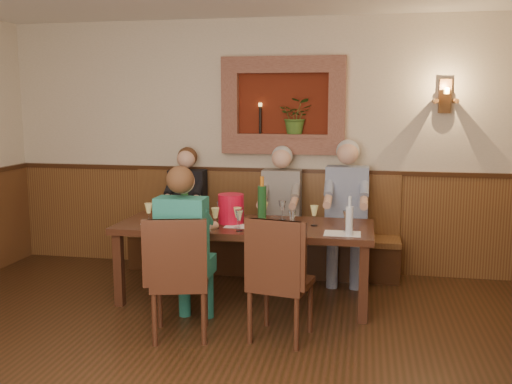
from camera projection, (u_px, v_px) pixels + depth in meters
room_shell at (181, 103)px, 3.42m from camera, size 6.04×6.04×2.82m
wainscoting at (185, 309)px, 3.62m from camera, size 6.02×6.02×1.15m
wall_niche at (286, 110)px, 6.24m from camera, size 1.36×0.30×1.06m
wall_sconce at (445, 97)px, 5.90m from camera, size 0.25×0.20×0.35m
dining_table at (245, 231)px, 5.40m from camera, size 2.40×0.90×0.75m
bench at (262, 243)px, 6.37m from camera, size 3.00×0.45×1.11m
chair_near_left at (181, 302)px, 4.60m from camera, size 0.54×0.54×1.01m
chair_near_right at (280, 304)px, 4.56m from camera, size 0.52×0.52×1.01m
person_bench_left at (186, 221)px, 6.39m from camera, size 0.41×0.50×1.39m
person_bench_mid at (280, 223)px, 6.19m from camera, size 0.42×0.51×1.42m
person_bench_right at (346, 222)px, 6.05m from camera, size 0.45×0.55×1.50m
person_chair_front at (186, 262)px, 4.73m from camera, size 0.41×0.50×1.39m
spittoon_bucket at (231, 209)px, 5.41m from camera, size 0.27×0.27×0.28m
wine_bottle_green_a at (262, 204)px, 5.39m from camera, size 0.09×0.09×0.45m
wine_bottle_green_b at (185, 204)px, 5.52m from camera, size 0.08×0.08×0.39m
water_bottle at (349, 220)px, 4.89m from camera, size 0.07×0.07×0.35m
tasting_sheet_a at (155, 223)px, 5.44m from camera, size 0.27×0.20×0.00m
tasting_sheet_b at (240, 226)px, 5.28m from camera, size 0.27×0.19×0.00m
tasting_sheet_c at (342, 234)px, 4.99m from camera, size 0.32×0.23×0.00m
tasting_sheet_d at (196, 228)px, 5.19m from camera, size 0.32×0.25×0.00m
wine_glass_0 at (149, 213)px, 5.41m from camera, size 0.08×0.08×0.19m
wine_glass_1 at (171, 208)px, 5.65m from camera, size 0.08×0.08×0.19m
wine_glass_2 at (186, 215)px, 5.32m from camera, size 0.08×0.08×0.19m
wine_glass_3 at (221, 211)px, 5.52m from camera, size 0.08×0.08×0.19m
wine_glass_4 at (238, 218)px, 5.20m from camera, size 0.08×0.08×0.19m
wine_glass_5 at (264, 212)px, 5.47m from camera, size 0.08×0.08×0.19m
wine_glass_6 at (292, 221)px, 5.04m from camera, size 0.08×0.08×0.19m
wine_glass_7 at (314, 216)px, 5.30m from camera, size 0.08×0.08×0.19m
wine_glass_8 at (347, 221)px, 5.04m from camera, size 0.08×0.08×0.19m
wine_glass_9 at (215, 218)px, 5.18m from camera, size 0.08×0.08×0.19m
wine_glass_10 at (282, 210)px, 5.55m from camera, size 0.08×0.08×0.19m
wine_glass_11 at (239, 220)px, 5.08m from camera, size 0.08×0.08×0.19m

